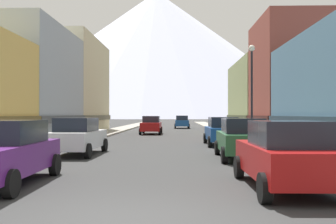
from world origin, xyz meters
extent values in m
plane|color=#323232|center=(0.00, 0.00, 0.00)|extent=(400.00, 400.00, 0.00)
cube|color=gray|center=(-6.25, 35.00, 0.07)|extent=(2.50, 100.00, 0.15)
cube|color=gray|center=(6.25, 35.00, 0.07)|extent=(2.50, 100.00, 0.15)
cube|color=#99A5B2|center=(-12.22, 21.67, 4.26)|extent=(9.44, 10.85, 8.53)
cube|color=#444A50|center=(-12.22, 21.67, 1.60)|extent=(9.74, 10.85, 0.50)
cube|color=beige|center=(-11.86, 33.59, 4.98)|extent=(8.72, 12.91, 9.96)
cube|color=#595444|center=(-11.86, 33.59, 1.60)|extent=(9.02, 12.91, 0.50)
cube|color=brown|center=(11.42, 24.03, 4.81)|extent=(7.84, 8.05, 9.62)
cube|color=#3B1B16|center=(11.42, 24.03, 1.60)|extent=(8.14, 8.05, 0.50)
cube|color=#8C9966|center=(10.53, 35.36, 3.87)|extent=(6.05, 13.72, 7.75)
cube|color=#3F442D|center=(10.53, 35.36, 1.60)|extent=(6.35, 13.72, 0.50)
cube|color=#591E72|center=(-3.80, 3.47, 0.74)|extent=(1.91, 4.43, 0.80)
cube|color=#1E232D|center=(-3.80, 3.72, 1.46)|extent=(1.63, 2.23, 0.64)
cylinder|color=black|center=(-2.85, 1.84, 0.34)|extent=(0.23, 0.68, 0.68)
cylinder|color=black|center=(-2.91, 5.14, 0.34)|extent=(0.23, 0.68, 0.68)
cube|color=silver|center=(-3.80, 11.32, 0.74)|extent=(1.97, 4.45, 0.80)
cube|color=#1E232D|center=(-3.81, 11.07, 1.46)|extent=(1.66, 2.25, 0.64)
cylinder|color=black|center=(-4.67, 12.99, 0.34)|extent=(0.24, 0.69, 0.68)
cylinder|color=black|center=(-2.83, 12.94, 0.34)|extent=(0.24, 0.69, 0.68)
cylinder|color=black|center=(-4.77, 9.70, 0.34)|extent=(0.24, 0.69, 0.68)
cylinder|color=black|center=(-2.93, 9.64, 0.34)|extent=(0.24, 0.69, 0.68)
cube|color=#9E1111|center=(3.80, 3.12, 0.74)|extent=(1.88, 4.42, 0.80)
cube|color=#1E232D|center=(3.80, 2.87, 1.46)|extent=(1.62, 2.21, 0.64)
cylinder|color=black|center=(2.87, 4.76, 0.34)|extent=(0.23, 0.68, 0.68)
cylinder|color=black|center=(4.71, 4.78, 0.34)|extent=(0.23, 0.68, 0.68)
cylinder|color=black|center=(2.89, 1.46, 0.34)|extent=(0.23, 0.68, 0.68)
cube|color=#265933|center=(3.80, 9.83, 0.74)|extent=(1.93, 4.44, 0.80)
cube|color=#1E232D|center=(3.79, 9.58, 1.46)|extent=(1.64, 2.23, 0.64)
cylinder|color=black|center=(2.91, 11.49, 0.34)|extent=(0.23, 0.68, 0.68)
cylinder|color=black|center=(4.75, 11.46, 0.34)|extent=(0.23, 0.68, 0.68)
cylinder|color=black|center=(2.85, 8.19, 0.34)|extent=(0.23, 0.68, 0.68)
cylinder|color=black|center=(4.69, 8.16, 0.34)|extent=(0.23, 0.68, 0.68)
cube|color=#19478C|center=(3.80, 17.07, 0.74)|extent=(1.88, 4.42, 0.80)
cube|color=#1E232D|center=(3.80, 16.82, 1.46)|extent=(1.62, 2.22, 0.64)
cylinder|color=black|center=(2.86, 18.71, 0.34)|extent=(0.23, 0.68, 0.68)
cylinder|color=black|center=(4.70, 18.73, 0.34)|extent=(0.23, 0.68, 0.68)
cylinder|color=black|center=(2.90, 15.41, 0.34)|extent=(0.23, 0.68, 0.68)
cylinder|color=black|center=(4.74, 15.43, 0.34)|extent=(0.23, 0.68, 0.68)
cube|color=#19478C|center=(1.60, 46.00, 0.74)|extent=(1.84, 4.40, 0.80)
cube|color=#1E232D|center=(1.60, 45.75, 1.46)|extent=(1.60, 2.20, 0.64)
cylinder|color=black|center=(0.68, 47.65, 0.34)|extent=(0.22, 0.68, 0.68)
cylinder|color=black|center=(2.52, 47.65, 0.34)|extent=(0.22, 0.68, 0.68)
cylinder|color=black|center=(0.68, 44.35, 0.34)|extent=(0.22, 0.68, 0.68)
cylinder|color=black|center=(2.52, 44.35, 0.34)|extent=(0.22, 0.68, 0.68)
cube|color=#9E1111|center=(-1.60, 30.40, 0.74)|extent=(1.84, 4.40, 0.80)
cube|color=#1E232D|center=(-1.60, 30.65, 1.46)|extent=(1.60, 2.20, 0.64)
cylinder|color=black|center=(-0.68, 28.75, 0.34)|extent=(0.22, 0.68, 0.68)
cylinder|color=black|center=(-2.52, 28.75, 0.34)|extent=(0.22, 0.68, 0.68)
cylinder|color=black|center=(-0.68, 32.05, 0.34)|extent=(0.22, 0.68, 0.68)
cylinder|color=black|center=(-2.52, 32.05, 0.34)|extent=(0.22, 0.68, 0.68)
cylinder|color=#4C5156|center=(6.35, 7.26, 0.60)|extent=(0.56, 0.56, 0.90)
cylinder|color=#2D2D33|center=(6.35, 7.26, 1.09)|extent=(0.59, 0.59, 0.08)
cylinder|color=#4C4C51|center=(-7.00, 13.42, 0.34)|extent=(0.56, 0.56, 0.38)
sphere|color=#286F25|center=(-7.00, 13.42, 0.83)|extent=(0.74, 0.74, 0.74)
cylinder|color=maroon|center=(6.25, 23.35, 0.81)|extent=(0.36, 0.36, 1.31)
sphere|color=tan|center=(6.25, 23.35, 1.57)|extent=(0.21, 0.21, 0.21)
cylinder|color=black|center=(5.35, 15.45, 2.90)|extent=(0.12, 0.12, 5.50)
sphere|color=white|center=(5.35, 15.45, 5.83)|extent=(0.36, 0.36, 0.36)
cone|color=silver|center=(-13.81, 260.00, 44.32)|extent=(231.34, 231.34, 88.64)
camera|label=1|loc=(1.00, -6.83, 1.95)|focal=40.52mm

